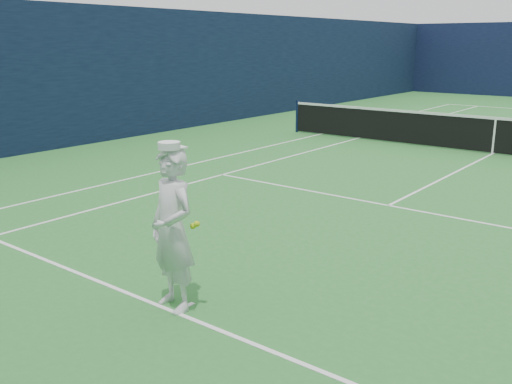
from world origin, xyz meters
TOP-DOWN VIEW (x-y plane):
  - ground at (0.00, 0.00)m, footprint 80.00×80.00m
  - court_markings at (0.00, 0.00)m, footprint 11.03×23.83m
  - windscreen_fence at (0.00, 0.00)m, footprint 20.12×36.12m
  - tennis_net at (0.00, 0.00)m, footprint 12.88×0.09m
  - tennis_player at (-0.09, -11.78)m, footprint 0.76×0.62m

SIDE VIEW (x-z plane):
  - ground at x=0.00m, z-range 0.00..0.00m
  - court_markings at x=0.00m, z-range 0.00..0.01m
  - tennis_net at x=0.00m, z-range 0.02..1.09m
  - tennis_player at x=-0.09m, z-range -0.02..1.90m
  - windscreen_fence at x=0.00m, z-range 0.00..4.00m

